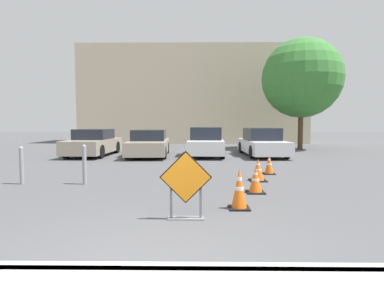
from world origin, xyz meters
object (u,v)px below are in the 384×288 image
Objects in this scene: road_closed_sign at (186,184)px; bollard_nearest at (84,163)px; traffic_cone_second at (256,180)px; bollard_second at (22,164)px; parked_car_fourth at (262,143)px; traffic_cone_third at (258,170)px; parked_car_nearest at (94,143)px; traffic_cone_fourth at (269,164)px; traffic_cone_nearest at (239,189)px; parked_car_third at (206,143)px; parked_car_second at (149,144)px.

road_closed_sign reaches higher than bollard_nearest.
bollard_second is (-6.24, 0.96, 0.24)m from traffic_cone_second.
parked_car_fourth is at bearing 49.25° from bollard_nearest.
traffic_cone_third is 10.00m from parked_car_nearest.
parked_car_fourth is (1.04, 5.84, 0.34)m from traffic_cone_fourth.
bollard_second is (-4.63, 3.02, -0.08)m from road_closed_sign.
bollard_second is (-6.61, -0.55, 0.23)m from traffic_cone_third.
bollard_second is at bearing -166.43° from traffic_cone_fourth.
traffic_cone_nearest is 4.56m from bollard_nearest.
parked_car_nearest reaches higher than bollard_second.
road_closed_sign is 2.63m from traffic_cone_second.
parked_car_nearest is at bearing -1.17° from parked_car_fourth.
traffic_cone_nearest is at bearing 73.47° from parked_car_fourth.
road_closed_sign is at bearing 88.45° from parked_car_third.
road_closed_sign is at bearing -146.26° from traffic_cone_nearest.
parked_car_third reaches higher than traffic_cone_fourth.
parked_car_third is (5.90, -0.13, 0.03)m from parked_car_nearest.
traffic_cone_fourth is 5.94m from parked_car_third.
traffic_cone_second is at bearing 98.58° from parked_car_third.
traffic_cone_nearest is at bearing 123.41° from parked_car_nearest.
road_closed_sign reaches higher than traffic_cone_third.
bollard_nearest is (-5.49, -1.74, 0.26)m from traffic_cone_fourth.
traffic_cone_fourth is 0.15× the size of parked_car_nearest.
bollard_second is at bearing 171.22° from traffic_cone_second.
road_closed_sign is 0.25× the size of parked_car_second.
traffic_cone_nearest is 1.23× the size of traffic_cone_third.
bollard_nearest is at bearing -162.37° from traffic_cone_fourth.
parked_car_nearest reaches higher than traffic_cone_second.
traffic_cone_third is (0.37, 1.51, 0.01)m from traffic_cone_second.
parked_car_third is at bearing 86.15° from road_closed_sign.
parked_car_second is 7.75m from bollard_second.
bollard_second is at bearing -180.00° from bollard_nearest.
parked_car_second is (-4.24, 6.83, 0.31)m from traffic_cone_third.
parked_car_third is at bearing 91.92° from traffic_cone_nearest.
traffic_cone_fourth reaches higher than traffic_cone_second.
parked_car_nearest is 1.07× the size of parked_car_third.
parked_car_third is 3.96× the size of bollard_second.
bollard_second is (-2.38, -7.38, -0.08)m from parked_car_second.
bollard_second is at bearing 69.46° from parked_car_second.
parked_car_third is at bearing 96.28° from traffic_cone_second.
traffic_cone_second is at bearing -103.76° from traffic_cone_third.
parked_car_nearest is at bearing -5.00° from parked_car_second.
road_closed_sign is 1.49× the size of traffic_cone_nearest.
traffic_cone_fourth is 0.16× the size of parked_car_third.
traffic_cone_third is 0.15× the size of parked_car_nearest.
traffic_cone_third is at bearing -117.26° from traffic_cone_fourth.
parked_car_fourth is at bearing 75.19° from traffic_cone_nearest.
parked_car_fourth is 4.28× the size of bollard_nearest.
parked_car_third is (2.95, -0.01, 0.06)m from parked_car_second.
parked_car_fourth reaches higher than parked_car_second.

